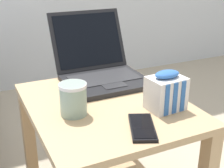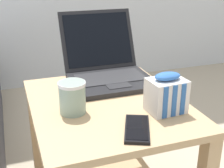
# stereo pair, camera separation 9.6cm
# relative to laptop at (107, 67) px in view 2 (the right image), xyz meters

# --- Properties ---
(bedside_table) EXTENTS (0.49, 0.58, 0.54)m
(bedside_table) POSITION_rel_laptop_xyz_m (-0.07, -0.21, -0.25)
(bedside_table) COLOR tan
(bedside_table) RESTS_ON ground_plane
(laptop) EXTENTS (0.30, 0.35, 0.24)m
(laptop) POSITION_rel_laptop_xyz_m (0.00, 0.00, 0.00)
(laptop) COLOR black
(laptop) RESTS_ON bedside_table
(mug_front_left) EXTENTS (0.08, 0.13, 0.10)m
(mug_front_left) POSITION_rel_laptop_xyz_m (-0.19, -0.24, 0.01)
(mug_front_left) COLOR #8CA593
(mug_front_left) RESTS_ON bedside_table
(snack_bag) EXTENTS (0.12, 0.09, 0.13)m
(snack_bag) POSITION_rel_laptop_xyz_m (0.08, -0.33, 0.01)
(snack_bag) COLOR white
(snack_bag) RESTS_ON bedside_table
(cell_phone) EXTENTS (0.12, 0.16, 0.01)m
(cell_phone) POSITION_rel_laptop_xyz_m (-0.05, -0.41, -0.04)
(cell_phone) COLOR black
(cell_phone) RESTS_ON bedside_table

